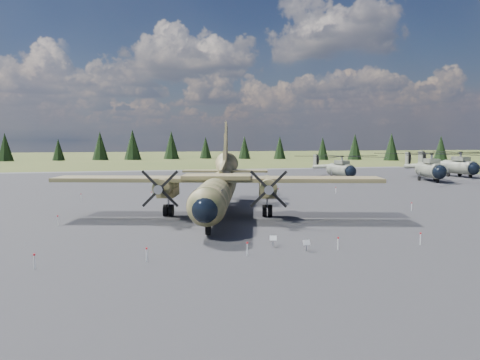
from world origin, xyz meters
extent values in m
plane|color=#535827|center=(0.00, 0.00, 0.00)|extent=(500.00, 500.00, 0.00)
cube|color=#5A5A5F|center=(0.00, 10.00, 0.00)|extent=(120.00, 120.00, 0.04)
cylinder|color=#363D21|center=(-3.11, 0.41, 2.33)|extent=(7.72, 18.32, 2.84)
sphere|color=#363D21|center=(-5.61, -8.36, 2.33)|extent=(3.43, 3.43, 2.78)
sphere|color=black|center=(-5.76, -8.90, 2.28)|extent=(2.52, 2.52, 2.04)
cube|color=black|center=(-5.16, -6.80, 3.09)|extent=(2.39, 2.11, 0.56)
cone|color=#363D21|center=(0.16, 11.91, 3.39)|extent=(4.58, 7.46, 4.27)
cube|color=#A7A9AC|center=(-2.83, 1.38, 1.17)|extent=(3.51, 6.37, 0.51)
cube|color=#384021|center=(-2.97, 0.90, 3.49)|extent=(29.20, 11.35, 0.35)
cube|color=#363D21|center=(-2.97, 0.90, 3.72)|extent=(6.84, 5.17, 0.35)
cylinder|color=#363D21|center=(-7.44, 1.85, 2.94)|extent=(2.90, 5.48, 1.52)
cube|color=#363D21|center=(-7.22, 2.63, 2.28)|extent=(2.40, 3.73, 0.81)
cone|color=gray|center=(-8.34, -1.32, 2.94)|extent=(0.99, 1.09, 0.77)
cylinder|color=black|center=(-7.22, 2.63, 0.56)|extent=(1.16, 1.32, 1.11)
cylinder|color=#363D21|center=(1.33, -0.64, 2.94)|extent=(2.90, 5.48, 1.52)
cube|color=#363D21|center=(1.55, 0.14, 2.28)|extent=(2.40, 3.73, 0.81)
cone|color=gray|center=(0.43, -3.81, 2.94)|extent=(0.99, 1.09, 0.77)
cylinder|color=black|center=(1.55, 0.14, 0.56)|extent=(1.16, 1.32, 1.11)
cube|color=#363D21|center=(-0.90, 8.20, 4.00)|extent=(2.37, 7.44, 1.70)
cube|color=#384021|center=(0.30, 12.39, 3.44)|extent=(9.96, 4.80, 0.22)
cylinder|color=gray|center=(-5.27, -7.19, 1.29)|extent=(0.18, 0.18, 0.91)
cylinder|color=black|center=(-5.27, -7.19, 0.56)|extent=(0.60, 1.01, 0.95)
cylinder|color=gray|center=(26.59, 36.09, 1.66)|extent=(2.70, 6.59, 2.24)
sphere|color=black|center=(26.82, 32.88, 1.61)|extent=(2.20, 2.20, 2.06)
sphere|color=gray|center=(26.36, 39.30, 1.66)|extent=(2.20, 2.20, 2.06)
cube|color=gray|center=(26.62, 35.73, 3.09)|extent=(1.72, 2.97, 0.67)
cylinder|color=gray|center=(26.62, 35.73, 3.76)|extent=(0.34, 0.34, 0.89)
cylinder|color=gray|center=(26.12, 42.65, 1.97)|extent=(1.30, 7.67, 1.28)
cube|color=gray|center=(25.87, 46.00, 3.09)|extent=(0.29, 1.26, 2.15)
cylinder|color=black|center=(26.18, 46.02, 3.09)|extent=(0.22, 2.32, 2.33)
cylinder|color=black|center=(26.79, 33.41, 0.36)|extent=(0.29, 0.63, 0.61)
cylinder|color=black|center=(25.31, 37.07, 0.36)|extent=(0.32, 0.73, 0.72)
cylinder|color=gray|center=(25.31, 37.07, 0.83)|extent=(0.13, 0.13, 1.30)
cylinder|color=black|center=(27.72, 37.25, 0.36)|extent=(0.32, 0.73, 0.72)
cylinder|color=gray|center=(27.72, 37.25, 0.83)|extent=(0.13, 0.13, 1.30)
cylinder|color=gray|center=(39.64, 28.79, 1.88)|extent=(4.22, 7.69, 2.53)
sphere|color=black|center=(38.76, 25.25, 1.82)|extent=(2.82, 2.82, 2.33)
sphere|color=gray|center=(40.52, 32.33, 1.88)|extent=(2.82, 2.82, 2.33)
cube|color=gray|center=(39.54, 28.40, 3.50)|extent=(2.45, 3.56, 0.76)
cylinder|color=gray|center=(39.54, 28.40, 4.26)|extent=(0.44, 0.44, 1.01)
cylinder|color=gray|center=(41.44, 36.02, 2.23)|extent=(2.91, 8.60, 1.45)
cube|color=gray|center=(42.35, 39.71, 3.50)|extent=(0.56, 1.43, 2.43)
cylinder|color=black|center=(42.70, 39.63, 3.50)|extent=(0.69, 2.57, 2.64)
cylinder|color=black|center=(38.91, 25.84, 0.41)|extent=(0.44, 0.74, 0.69)
cylinder|color=black|center=(38.61, 30.30, 0.41)|extent=(0.49, 0.86, 0.81)
cylinder|color=gray|center=(38.61, 30.30, 0.94)|extent=(0.17, 0.17, 1.47)
cylinder|color=black|center=(41.26, 29.64, 0.41)|extent=(0.49, 0.86, 0.81)
cylinder|color=gray|center=(41.26, 29.64, 0.94)|extent=(0.17, 0.17, 1.47)
cylinder|color=gray|center=(50.96, 35.71, 1.88)|extent=(2.80, 7.41, 2.54)
sphere|color=black|center=(51.09, 32.05, 1.83)|extent=(2.42, 2.42, 2.34)
sphere|color=gray|center=(50.83, 39.37, 1.88)|extent=(2.42, 2.42, 2.34)
cube|color=gray|center=(50.97, 35.30, 3.51)|extent=(1.84, 3.31, 0.76)
cylinder|color=gray|center=(50.97, 35.30, 4.27)|extent=(0.38, 0.38, 1.02)
cylinder|color=gray|center=(50.69, 43.18, 2.24)|extent=(1.16, 8.71, 1.46)
cube|color=gray|center=(50.56, 46.99, 3.51)|extent=(0.27, 1.43, 2.44)
cylinder|color=black|center=(50.91, 47.00, 3.51)|extent=(0.15, 2.64, 2.64)
cylinder|color=black|center=(51.07, 32.66, 0.41)|extent=(0.31, 0.70, 0.69)
cylinder|color=black|center=(49.54, 36.88, 0.41)|extent=(0.33, 0.82, 0.81)
cylinder|color=gray|center=(49.54, 36.88, 0.94)|extent=(0.15, 0.15, 1.47)
cylinder|color=black|center=(52.29, 36.97, 0.41)|extent=(0.33, 0.82, 0.81)
cylinder|color=gray|center=(52.29, 36.97, 0.94)|extent=(0.15, 0.15, 1.47)
cube|color=gray|center=(-1.70, -11.45, 0.29)|extent=(0.10, 0.10, 0.57)
cube|color=silver|center=(-1.70, -11.51, 0.56)|extent=(0.50, 0.31, 0.32)
cube|color=gray|center=(-0.06, -13.21, 0.29)|extent=(0.09, 0.09, 0.57)
cube|color=silver|center=(-0.06, -13.26, 0.56)|extent=(0.48, 0.26, 0.32)
cylinder|color=silver|center=(-16.00, -13.50, 0.40)|extent=(0.07, 0.07, 0.80)
cylinder|color=red|center=(-16.00, -13.50, 0.80)|extent=(0.12, 0.12, 0.10)
cylinder|color=silver|center=(-10.00, -13.50, 0.40)|extent=(0.07, 0.07, 0.80)
cylinder|color=red|center=(-10.00, -13.50, 0.80)|extent=(0.12, 0.12, 0.10)
cylinder|color=silver|center=(-4.00, -13.50, 0.40)|extent=(0.07, 0.07, 0.80)
cylinder|color=red|center=(-4.00, -13.50, 0.80)|extent=(0.12, 0.12, 0.10)
cylinder|color=silver|center=(2.00, -13.50, 0.40)|extent=(0.07, 0.07, 0.80)
cylinder|color=red|center=(2.00, -13.50, 0.80)|extent=(0.12, 0.12, 0.10)
cylinder|color=silver|center=(8.00, -13.50, 0.40)|extent=(0.07, 0.07, 0.80)
cylinder|color=red|center=(8.00, -13.50, 0.80)|extent=(0.12, 0.12, 0.10)
cylinder|color=silver|center=(-16.00, 16.00, 0.40)|extent=(0.07, 0.07, 0.80)
cylinder|color=red|center=(-16.00, 16.00, 0.80)|extent=(0.12, 0.12, 0.10)
cylinder|color=silver|center=(-8.00, 16.00, 0.40)|extent=(0.07, 0.07, 0.80)
cylinder|color=red|center=(-8.00, 16.00, 0.80)|extent=(0.12, 0.12, 0.10)
cylinder|color=silver|center=(0.00, 16.00, 0.40)|extent=(0.07, 0.07, 0.80)
cylinder|color=red|center=(0.00, 16.00, 0.80)|extent=(0.12, 0.12, 0.10)
cylinder|color=silver|center=(8.00, 16.00, 0.40)|extent=(0.07, 0.07, 0.80)
cylinder|color=red|center=(8.00, 16.00, 0.80)|extent=(0.12, 0.12, 0.10)
cylinder|color=silver|center=(16.00, 16.00, 0.40)|extent=(0.07, 0.07, 0.80)
cylinder|color=red|center=(16.00, 16.00, 0.80)|extent=(0.12, 0.12, 0.10)
cylinder|color=silver|center=(-16.50, 0.00, 0.40)|extent=(0.07, 0.07, 0.80)
cylinder|color=red|center=(-16.50, 0.00, 0.80)|extent=(0.12, 0.12, 0.10)
cylinder|color=silver|center=(16.50, 0.00, 0.40)|extent=(0.07, 0.07, 0.80)
cylinder|color=red|center=(16.50, 0.00, 0.80)|extent=(0.12, 0.12, 0.10)
cone|color=black|center=(91.23, 93.94, 4.29)|extent=(4.80, 4.80, 8.58)
cone|color=black|center=(79.78, 105.11, 4.77)|extent=(5.34, 5.34, 9.54)
cone|color=black|center=(70.94, 114.88, 4.71)|extent=(5.27, 5.27, 9.42)
cone|color=black|center=(58.78, 115.97, 4.11)|extent=(4.60, 4.60, 8.22)
cone|color=black|center=(46.51, 127.70, 4.30)|extent=(4.82, 4.82, 8.60)
cone|color=black|center=(33.83, 132.05, 4.27)|extent=(4.79, 4.79, 8.55)
cone|color=black|center=(20.01, 138.81, 4.18)|extent=(4.68, 4.68, 8.35)
cone|color=black|center=(6.66, 137.30, 5.28)|extent=(5.92, 5.92, 10.56)
cone|color=black|center=(-7.69, 133.45, 5.47)|extent=(6.12, 6.12, 10.93)
cone|color=black|center=(-19.02, 134.41, 5.07)|extent=(5.68, 5.68, 10.15)
cone|color=black|center=(-32.93, 132.87, 3.82)|extent=(4.28, 4.28, 7.64)
cone|color=black|center=(-49.74, 132.25, 4.75)|extent=(5.32, 5.32, 9.51)
camera|label=1|loc=(-11.22, -40.43, 7.00)|focal=35.00mm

